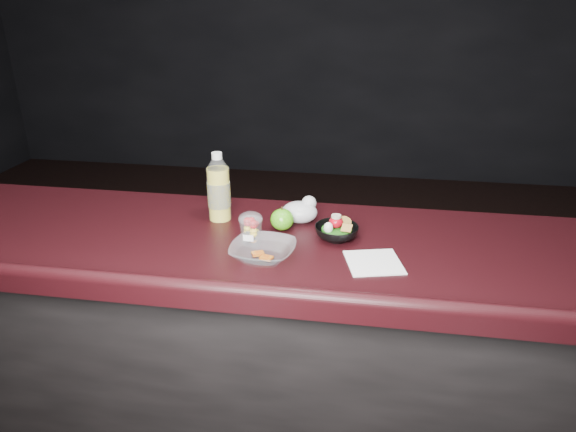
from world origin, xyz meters
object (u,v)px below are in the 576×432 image
object	(u,v)px
lemonade_bottle	(219,192)
snack_bowl	(336,231)
green_apple	(282,219)
takeout_bowl	(263,252)
fruit_cup	(251,228)

from	to	relation	value
lemonade_bottle	snack_bowl	world-z (taller)	lemonade_bottle
lemonade_bottle	green_apple	world-z (taller)	lemonade_bottle
takeout_bowl	lemonade_bottle	bearing A→B (deg)	128.03
fruit_cup	green_apple	size ratio (longest dim) A/B	1.31
fruit_cup	lemonade_bottle	bearing A→B (deg)	130.80
lemonade_bottle	green_apple	xyz separation A→B (m)	(0.24, -0.06, -0.07)
lemonade_bottle	green_apple	size ratio (longest dim) A/B	2.93
lemonade_bottle	fruit_cup	distance (m)	0.24
lemonade_bottle	fruit_cup	size ratio (longest dim) A/B	2.23
snack_bowl	lemonade_bottle	bearing A→B (deg)	167.27
fruit_cup	green_apple	bearing A→B (deg)	56.97
lemonade_bottle	takeout_bowl	bearing A→B (deg)	-51.97
fruit_cup	snack_bowl	distance (m)	0.28
lemonade_bottle	takeout_bowl	distance (m)	0.36
lemonade_bottle	snack_bowl	size ratio (longest dim) A/B	1.61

